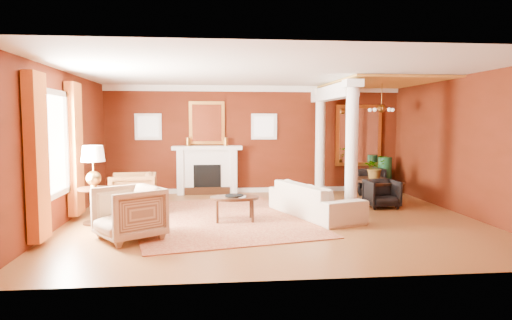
{
  "coord_description": "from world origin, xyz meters",
  "views": [
    {
      "loc": [
        -1.25,
        -8.88,
        1.95
      ],
      "look_at": [
        -0.29,
        0.42,
        1.15
      ],
      "focal_mm": 32.0,
      "sensor_mm": 36.0,
      "label": 1
    }
  ],
  "objects": [
    {
      "name": "left_window",
      "position": [
        -3.89,
        -0.6,
        1.42
      ],
      "size": [
        0.21,
        2.55,
        2.6
      ],
      "color": "white",
      "rests_on": "room_shell"
    },
    {
      "name": "dining_table",
      "position": [
        2.79,
        1.81,
        0.42
      ],
      "size": [
        0.66,
        1.55,
        0.84
      ],
      "primitive_type": "imported",
      "rotation": [
        0.0,
        0.0,
        1.66
      ],
      "color": "black",
      "rests_on": "ground"
    },
    {
      "name": "coffee_table",
      "position": [
        -0.76,
        -0.13,
        0.44
      ],
      "size": [
        0.96,
        0.96,
        0.49
      ],
      "rotation": [
        0.0,
        0.0,
        0.34
      ],
      "color": "black",
      "rests_on": "ground"
    },
    {
      "name": "armchair_leopard",
      "position": [
        -2.85,
        0.87,
        0.47
      ],
      "size": [
        0.93,
        0.98,
        0.94
      ],
      "primitive_type": "imported",
      "rotation": [
        0.0,
        0.0,
        -1.49
      ],
      "color": "black",
      "rests_on": "ground"
    },
    {
      "name": "dining_mirror",
      "position": [
        2.9,
        3.45,
        1.55
      ],
      "size": [
        1.3,
        0.07,
        1.7
      ],
      "color": "gold",
      "rests_on": "room_shell"
    },
    {
      "name": "crown_trim",
      "position": [
        0.0,
        3.46,
        2.82
      ],
      "size": [
        8.0,
        0.08,
        0.16
      ],
      "primitive_type": "cube",
      "color": "white",
      "rests_on": "room_shell"
    },
    {
      "name": "overmantel_mirror",
      "position": [
        -1.3,
        3.45,
        1.9
      ],
      "size": [
        0.95,
        0.07,
        1.15
      ],
      "color": "gold",
      "rests_on": "fireplace"
    },
    {
      "name": "header_beam",
      "position": [
        1.7,
        1.9,
        2.62
      ],
      "size": [
        0.3,
        3.2,
        0.32
      ],
      "primitive_type": "cube",
      "color": "white",
      "rests_on": "column_front"
    },
    {
      "name": "fireplace",
      "position": [
        -1.3,
        3.32,
        0.65
      ],
      "size": [
        1.85,
        0.42,
        1.29
      ],
      "color": "white",
      "rests_on": "ground"
    },
    {
      "name": "base_trim",
      "position": [
        0.0,
        3.46,
        0.06
      ],
      "size": [
        8.0,
        0.08,
        0.12
      ],
      "primitive_type": "cube",
      "color": "white",
      "rests_on": "ground"
    },
    {
      "name": "flank_window_left",
      "position": [
        -2.85,
        3.46,
        1.8
      ],
      "size": [
        0.7,
        0.07,
        0.7
      ],
      "color": "white",
      "rests_on": "room_shell"
    },
    {
      "name": "room_shell",
      "position": [
        0.0,
        0.0,
        2.02
      ],
      "size": [
        8.04,
        7.04,
        2.92
      ],
      "color": "#561B0B",
      "rests_on": "ground"
    },
    {
      "name": "rug",
      "position": [
        -1.09,
        0.14,
        0.01
      ],
      "size": [
        4.13,
        4.96,
        0.02
      ],
      "primitive_type": "cube",
      "rotation": [
        0.0,
        0.0,
        0.22
      ],
      "color": "maroon",
      "rests_on": "ground"
    },
    {
      "name": "side_table",
      "position": [
        -3.42,
        -0.09,
        1.0
      ],
      "size": [
        0.6,
        0.6,
        1.49
      ],
      "rotation": [
        0.0,
        0.0,
        0.04
      ],
      "color": "black",
      "rests_on": "ground"
    },
    {
      "name": "ground",
      "position": [
        0.0,
        0.0,
        0.0
      ],
      "size": [
        8.0,
        8.0,
        0.0
      ],
      "primitive_type": "plane",
      "color": "brown",
      "rests_on": "ground"
    },
    {
      "name": "potted_plant",
      "position": [
        2.78,
        1.83,
        1.07
      ],
      "size": [
        0.72,
        0.75,
        0.46
      ],
      "primitive_type": "imported",
      "rotation": [
        0.0,
        0.0,
        0.42
      ],
      "color": "#26591E",
      "rests_on": "dining_table"
    },
    {
      "name": "sofa",
      "position": [
        0.9,
        0.21,
        0.46
      ],
      "size": [
        1.43,
        2.43,
        0.91
      ],
      "primitive_type": "imported",
      "rotation": [
        0.0,
        0.0,
        1.92
      ],
      "color": "beige",
      "rests_on": "ground"
    },
    {
      "name": "column_back",
      "position": [
        1.7,
        3.0,
        1.43
      ],
      "size": [
        0.36,
        0.36,
        2.8
      ],
      "color": "white",
      "rests_on": "ground"
    },
    {
      "name": "armchair_stripe",
      "position": [
        -2.56,
        -1.33,
        0.49
      ],
      "size": [
        1.26,
        1.28,
        0.97
      ],
      "primitive_type": "imported",
      "rotation": [
        0.0,
        0.0,
        -0.97
      ],
      "color": "tan",
      "rests_on": "ground"
    },
    {
      "name": "dining_chair_near",
      "position": [
        2.63,
        0.95,
        0.35
      ],
      "size": [
        0.69,
        0.65,
        0.7
      ],
      "primitive_type": "imported",
      "rotation": [
        0.0,
        0.0,
        0.03
      ],
      "color": "black",
      "rests_on": "ground"
    },
    {
      "name": "coffee_book",
      "position": [
        -0.69,
        -0.19,
        0.59
      ],
      "size": [
        0.15,
        0.05,
        0.2
      ],
      "primitive_type": "imported",
      "rotation": [
        0.0,
        0.0,
        -0.22
      ],
      "color": "black",
      "rests_on": "coffee_table"
    },
    {
      "name": "amber_ceiling",
      "position": [
        2.85,
        1.75,
        2.87
      ],
      "size": [
        2.3,
        3.4,
        0.04
      ],
      "primitive_type": "cube",
      "color": "gold",
      "rests_on": "room_shell"
    },
    {
      "name": "green_urn",
      "position": [
        3.5,
        3.0,
        0.39
      ],
      "size": [
        0.41,
        0.41,
        0.99
      ],
      "color": "#164523",
      "rests_on": "ground"
    },
    {
      "name": "dining_chair_far",
      "position": [
        2.96,
        2.91,
        0.4
      ],
      "size": [
        0.81,
        0.77,
        0.79
      ],
      "primitive_type": "imported",
      "rotation": [
        0.0,
        0.0,
        3.2
      ],
      "color": "black",
      "rests_on": "ground"
    },
    {
      "name": "flank_window_right",
      "position": [
        0.25,
        3.46,
        1.8
      ],
      "size": [
        0.7,
        0.07,
        0.7
      ],
      "color": "white",
      "rests_on": "room_shell"
    },
    {
      "name": "chandelier",
      "position": [
        2.9,
        1.8,
        2.25
      ],
      "size": [
        0.6,
        0.62,
        0.75
      ],
      "color": "#AD7C36",
      "rests_on": "room_shell"
    },
    {
      "name": "column_front",
      "position": [
        1.7,
        0.3,
        1.43
      ],
      "size": [
        0.36,
        0.36,
        2.8
      ],
      "color": "white",
      "rests_on": "ground"
    }
  ]
}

